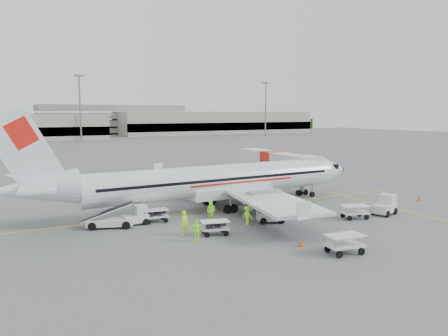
{
  "coord_description": "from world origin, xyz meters",
  "views": [
    {
      "loc": [
        -20.65,
        -37.7,
        9.46
      ],
      "look_at": [
        0.0,
        2.0,
        3.8
      ],
      "focal_mm": 35.0,
      "sensor_mm": 36.0,
      "label": 1
    }
  ],
  "objects_px": {
    "tug_aft": "(135,215)",
    "belt_loader": "(110,212)",
    "aircraft": "(220,159)",
    "tug_mid": "(271,212)",
    "tug_fore": "(385,205)",
    "jet_bridge": "(273,169)"
  },
  "relations": [
    {
      "from": "tug_fore",
      "to": "tug_mid",
      "type": "height_order",
      "value": "tug_fore"
    },
    {
      "from": "aircraft",
      "to": "tug_aft",
      "type": "bearing_deg",
      "value": -169.37
    },
    {
      "from": "jet_bridge",
      "to": "belt_loader",
      "type": "xyz_separation_m",
      "value": [
        -23.18,
        -10.53,
        -0.95
      ]
    },
    {
      "from": "tug_fore",
      "to": "tug_aft",
      "type": "relative_size",
      "value": 1.15
    },
    {
      "from": "aircraft",
      "to": "tug_aft",
      "type": "height_order",
      "value": "aircraft"
    },
    {
      "from": "tug_aft",
      "to": "belt_loader",
      "type": "bearing_deg",
      "value": 174.77
    },
    {
      "from": "tug_mid",
      "to": "tug_aft",
      "type": "relative_size",
      "value": 1.09
    },
    {
      "from": "tug_mid",
      "to": "belt_loader",
      "type": "bearing_deg",
      "value": -179.94
    },
    {
      "from": "jet_bridge",
      "to": "tug_fore",
      "type": "relative_size",
      "value": 7.2
    },
    {
      "from": "aircraft",
      "to": "tug_mid",
      "type": "relative_size",
      "value": 15.47
    },
    {
      "from": "aircraft",
      "to": "jet_bridge",
      "type": "distance_m",
      "value": 14.74
    },
    {
      "from": "jet_bridge",
      "to": "belt_loader",
      "type": "bearing_deg",
      "value": -153.73
    },
    {
      "from": "tug_mid",
      "to": "tug_fore",
      "type": "bearing_deg",
      "value": 7.56
    },
    {
      "from": "tug_fore",
      "to": "tug_aft",
      "type": "height_order",
      "value": "tug_fore"
    },
    {
      "from": "aircraft",
      "to": "tug_mid",
      "type": "height_order",
      "value": "aircraft"
    },
    {
      "from": "belt_loader",
      "to": "tug_fore",
      "type": "bearing_deg",
      "value": 2.91
    },
    {
      "from": "aircraft",
      "to": "belt_loader",
      "type": "bearing_deg",
      "value": -171.81
    },
    {
      "from": "tug_fore",
      "to": "tug_mid",
      "type": "relative_size",
      "value": 1.05
    },
    {
      "from": "aircraft",
      "to": "tug_aft",
      "type": "xyz_separation_m",
      "value": [
        -9.19,
        -2.19,
        -4.11
      ]
    },
    {
      "from": "tug_aft",
      "to": "aircraft",
      "type": "bearing_deg",
      "value": 8.2
    },
    {
      "from": "tug_mid",
      "to": "tug_aft",
      "type": "bearing_deg",
      "value": 176.49
    },
    {
      "from": "belt_loader",
      "to": "tug_fore",
      "type": "xyz_separation_m",
      "value": [
        23.86,
        -7.17,
        -0.41
      ]
    }
  ]
}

